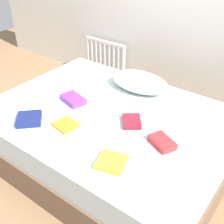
# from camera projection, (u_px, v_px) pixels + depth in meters

# --- Properties ---
(ground_plane) EXTENTS (8.00, 8.00, 0.00)m
(ground_plane) POSITION_uv_depth(u_px,v_px,m) (109.00, 158.00, 2.66)
(ground_plane) COLOR #93704C
(bed) EXTENTS (2.00, 1.50, 0.50)m
(bed) POSITION_uv_depth(u_px,v_px,m) (109.00, 137.00, 2.53)
(bed) COLOR brown
(bed) RESTS_ON ground
(radiator) EXTENTS (0.62, 0.04, 0.45)m
(radiator) POSITION_uv_depth(u_px,v_px,m) (105.00, 58.00, 3.77)
(radiator) COLOR white
(radiator) RESTS_ON ground
(pillow) EXTENTS (0.57, 0.35, 0.15)m
(pillow) POSITION_uv_depth(u_px,v_px,m) (140.00, 82.00, 2.70)
(pillow) COLOR white
(pillow) RESTS_ON bed
(textbook_maroon) EXTENTS (0.23, 0.23, 0.03)m
(textbook_maroon) POSITION_uv_depth(u_px,v_px,m) (132.00, 121.00, 2.26)
(textbook_maroon) COLOR maroon
(textbook_maroon) RESTS_ON bed
(textbook_purple) EXTENTS (0.25, 0.19, 0.05)m
(textbook_purple) POSITION_uv_depth(u_px,v_px,m) (73.00, 99.00, 2.52)
(textbook_purple) COLOR purple
(textbook_purple) RESTS_ON bed
(textbook_red) EXTENTS (0.23, 0.19, 0.05)m
(textbook_red) POSITION_uv_depth(u_px,v_px,m) (162.00, 142.00, 2.03)
(textbook_red) COLOR red
(textbook_red) RESTS_ON bed
(textbook_yellow) EXTENTS (0.22, 0.22, 0.03)m
(textbook_yellow) POSITION_uv_depth(u_px,v_px,m) (112.00, 162.00, 1.87)
(textbook_yellow) COLOR yellow
(textbook_yellow) RESTS_ON bed
(textbook_navy) EXTENTS (0.26, 0.26, 0.05)m
(textbook_navy) POSITION_uv_depth(u_px,v_px,m) (29.00, 119.00, 2.27)
(textbook_navy) COLOR navy
(textbook_navy) RESTS_ON bed
(textbook_orange) EXTENTS (0.19, 0.18, 0.02)m
(textbook_orange) POSITION_uv_depth(u_px,v_px,m) (66.00, 125.00, 2.22)
(textbook_orange) COLOR orange
(textbook_orange) RESTS_ON bed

